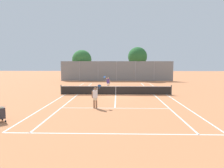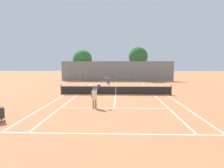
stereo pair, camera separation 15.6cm
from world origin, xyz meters
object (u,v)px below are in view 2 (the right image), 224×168
loose_tennis_ball_0 (118,84)px  loose_tennis_ball_1 (85,87)px  tennis_net (116,90)px  tree_behind_right (139,57)px  tree_behind_left (82,60)px  loose_tennis_ball_2 (106,94)px  player_near_side (95,96)px  player_far_left (108,82)px

loose_tennis_ball_0 → loose_tennis_ball_1: (-4.69, -4.08, 0.00)m
tennis_net → loose_tennis_ball_1: size_ratio=181.82×
loose_tennis_ball_1 → tree_behind_right: size_ratio=0.01×
loose_tennis_ball_1 → tree_behind_left: size_ratio=0.01×
loose_tennis_ball_1 → tree_behind_left: (-2.58, 12.22, 3.87)m
loose_tennis_ball_1 → loose_tennis_ball_2: (3.43, -5.98, 0.00)m
player_near_side → loose_tennis_ball_1: (-2.94, 12.50, -0.89)m
loose_tennis_ball_0 → loose_tennis_ball_2: (-1.26, -10.06, 0.00)m
tree_behind_left → tree_behind_right: bearing=-3.0°
player_near_side → loose_tennis_ball_2: size_ratio=26.88×
player_near_side → loose_tennis_ball_1: size_ratio=26.88×
loose_tennis_ball_0 → loose_tennis_ball_1: 6.22m
player_far_left → tree_behind_left: size_ratio=0.30×
player_near_side → loose_tennis_ball_0: 16.70m
player_near_side → loose_tennis_ball_1: player_near_side is taller
tree_behind_left → player_far_left: bearing=-67.2°
tennis_net → loose_tennis_ball_0: tennis_net is taller
loose_tennis_ball_2 → tree_behind_left: size_ratio=0.01×
loose_tennis_ball_1 → loose_tennis_ball_2: same height
player_near_side → loose_tennis_ball_0: bearing=84.0°
player_near_side → loose_tennis_ball_2: bearing=85.7°
player_far_left → loose_tennis_ball_0: 6.35m
tennis_net → loose_tennis_ball_2: bearing=174.8°
loose_tennis_ball_0 → tennis_net: bearing=-91.4°
player_near_side → tree_behind_left: tree_behind_left is taller
tennis_net → loose_tennis_ball_1: bearing=126.1°
player_near_side → loose_tennis_ball_2: (0.49, 6.52, -0.89)m
loose_tennis_ball_0 → player_far_left: bearing=-101.6°
loose_tennis_ball_1 → loose_tennis_ball_2: 6.89m
loose_tennis_ball_0 → tree_behind_left: size_ratio=0.01×
player_far_left → loose_tennis_ball_2: size_ratio=26.88×
player_near_side → player_far_left: bearing=87.4°
loose_tennis_ball_1 → loose_tennis_ball_0: bearing=41.0°
player_far_left → loose_tennis_ball_1: 4.11m
player_near_side → tree_behind_left: bearing=102.6°
loose_tennis_ball_0 → tree_behind_right: (3.88, 7.56, 4.45)m
player_far_left → loose_tennis_ball_0: bearing=78.4°
player_far_left → loose_tennis_ball_2: player_far_left is taller
tennis_net → tree_behind_left: bearing=111.0°
player_near_side → loose_tennis_ball_2: 6.60m
tennis_net → tree_behind_left: (-7.01, 18.30, 3.40)m
player_near_side → player_far_left: size_ratio=1.00×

